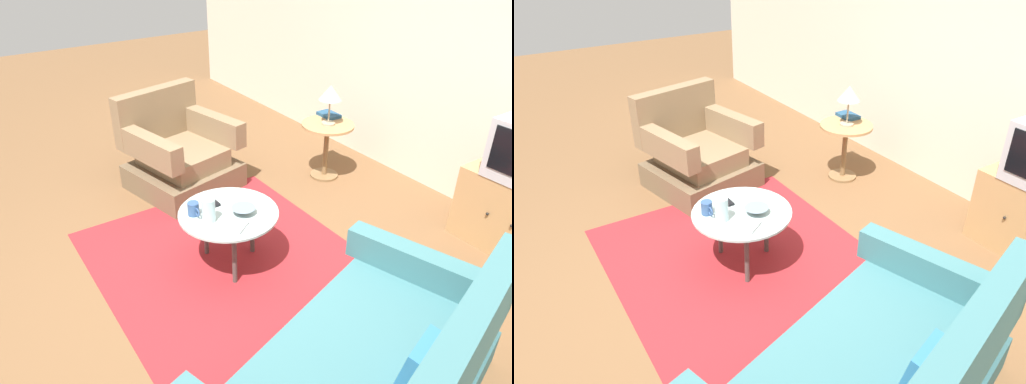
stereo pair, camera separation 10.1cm
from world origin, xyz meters
The scene contains 14 objects.
ground_plane centered at (0.00, 0.00, 0.00)m, with size 16.00×16.00×0.00m, color brown.
back_wall centered at (0.00, 2.44, 1.35)m, with size 9.00×0.12×2.70m, color beige.
area_rug centered at (-0.11, 0.11, 0.00)m, with size 2.19×1.90×0.00m, color maroon.
armchair centered at (-1.48, 0.35, 0.32)m, with size 1.04×1.06×0.92m.
couch centered at (1.43, 0.00, 0.28)m, with size 1.43×1.91×0.89m.
coffee_table centered at (-0.12, 0.11, 0.42)m, with size 0.74×0.74×0.47m.
side_table centered at (-0.81, 1.67, 0.42)m, with size 0.52×0.52×0.58m.
table_lamp centered at (-0.80, 1.66, 0.88)m, with size 0.22×0.22×0.39m.
vase centered at (-0.09, -0.07, 0.58)m, with size 0.10×0.10×0.25m.
mug centered at (-0.22, -0.12, 0.52)m, with size 0.14×0.08×0.10m.
bowl centered at (-0.03, 0.19, 0.49)m, with size 0.18×0.18×0.05m.
tv_remote_dark centered at (-0.30, 0.08, 0.48)m, with size 0.17×0.05×0.02m.
tv_remote_silver centered at (0.12, 0.07, 0.48)m, with size 0.12×0.15×0.02m.
book centered at (-0.96, 1.81, 0.59)m, with size 0.23×0.16×0.03m.
Camera 1 is at (2.48, -1.39, 2.35)m, focal length 33.84 mm.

